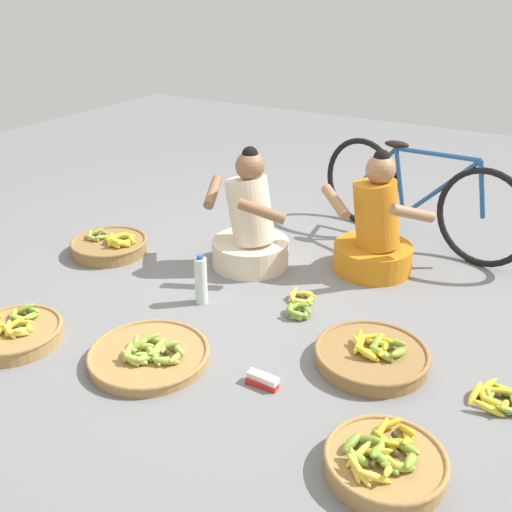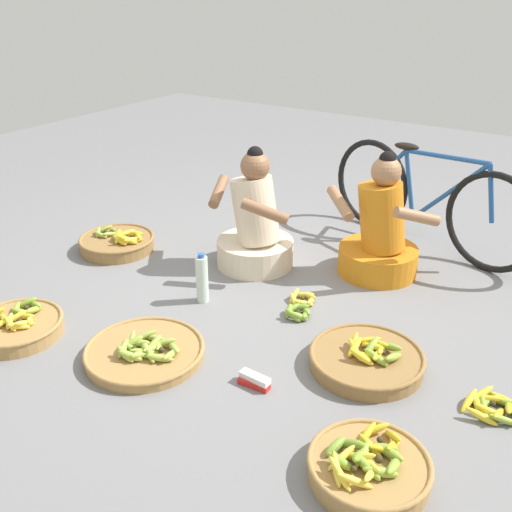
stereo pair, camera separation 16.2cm
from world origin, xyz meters
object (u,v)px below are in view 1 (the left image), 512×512
at_px(banana_basket_front_left, 149,355).
at_px(banana_basket_mid_right, 372,355).
at_px(vendor_woman_front, 250,229).
at_px(packet_carton_stack, 262,381).
at_px(banana_basket_back_center, 385,461).
at_px(water_bottle, 201,280).
at_px(banana_basket_near_vendor, 110,245).
at_px(loose_bananas_front_center, 300,306).
at_px(loose_bananas_back_right, 498,398).
at_px(vendor_woman_behind, 374,233).
at_px(bicycle_leaning, 417,196).
at_px(banana_basket_mid_left, 14,333).

relative_size(banana_basket_front_left, banana_basket_mid_right, 1.07).
relative_size(vendor_woman_front, packet_carton_stack, 5.08).
bearing_deg(banana_basket_back_center, water_bottle, 152.02).
distance_m(banana_basket_front_left, packet_carton_stack, 0.61).
xyz_separation_m(banana_basket_near_vendor, banana_basket_front_left, (1.09, -0.88, -0.02)).
distance_m(banana_basket_front_left, loose_bananas_front_center, 0.96).
bearing_deg(loose_bananas_back_right, vendor_woman_behind, 134.33).
bearing_deg(packet_carton_stack, banana_basket_front_left, -168.84).
bearing_deg(bicycle_leaning, vendor_woman_behind, -99.35).
height_order(banana_basket_front_left, water_bottle, water_bottle).
xyz_separation_m(banana_basket_front_left, loose_bananas_front_center, (0.44, 0.85, -0.01)).
distance_m(loose_bananas_front_center, loose_bananas_back_right, 1.21).
relative_size(vendor_woman_front, banana_basket_mid_left, 1.61).
xyz_separation_m(banana_basket_mid_left, loose_bananas_back_right, (2.35, 0.79, -0.03)).
bearing_deg(packet_carton_stack, banana_basket_mid_left, -165.51).
relative_size(banana_basket_front_left, packet_carton_stack, 3.84).
xyz_separation_m(bicycle_leaning, water_bottle, (-0.83, -1.53, -0.21)).
relative_size(banana_basket_back_center, water_bottle, 1.55).
height_order(vendor_woman_front, loose_bananas_back_right, vendor_woman_front).
relative_size(vendor_woman_front, banana_basket_near_vendor, 1.54).
bearing_deg(bicycle_leaning, water_bottle, -118.46).
height_order(vendor_woman_front, banana_basket_mid_right, vendor_woman_front).
distance_m(banana_basket_mid_left, loose_bananas_back_right, 2.48).
bearing_deg(vendor_woman_behind, packet_carton_stack, -90.48).
distance_m(vendor_woman_front, banana_basket_front_left, 1.26).
distance_m(banana_basket_near_vendor, packet_carton_stack, 1.86).
xyz_separation_m(bicycle_leaning, loose_bananas_front_center, (-0.27, -1.31, -0.33)).
bearing_deg(vendor_woman_front, banana_basket_near_vendor, -160.29).
relative_size(banana_basket_front_left, loose_bananas_back_right, 2.31).
distance_m(loose_bananas_front_center, water_bottle, 0.61).
bearing_deg(banana_basket_near_vendor, water_bottle, -14.34).
distance_m(vendor_woman_front, bicycle_leaning, 1.26).
distance_m(bicycle_leaning, packet_carton_stack, 2.07).
relative_size(vendor_woman_behind, banana_basket_near_vendor, 1.54).
bearing_deg(banana_basket_front_left, packet_carton_stack, 11.16).
height_order(vendor_woman_behind, bicycle_leaning, vendor_woman_behind).
distance_m(banana_basket_front_left, banana_basket_mid_right, 1.14).
bearing_deg(packet_carton_stack, water_bottle, 144.36).
distance_m(vendor_woman_behind, banana_basket_front_left, 1.71).
bearing_deg(vendor_woman_front, loose_bananas_front_center, -33.40).
bearing_deg(loose_bananas_front_center, bicycle_leaning, 78.17).
distance_m(banana_basket_mid_left, loose_bananas_front_center, 1.60).
distance_m(vendor_woman_front, loose_bananas_front_center, 0.72).
xyz_separation_m(banana_basket_near_vendor, loose_bananas_back_right, (2.70, -0.32, -0.03)).
bearing_deg(packet_carton_stack, loose_bananas_back_right, 23.73).
relative_size(banana_basket_mid_right, loose_bananas_front_center, 1.69).
distance_m(banana_basket_back_center, loose_bananas_front_center, 1.30).
bearing_deg(banana_basket_back_center, banana_basket_near_vendor, 157.27).
bearing_deg(loose_bananas_front_center, vendor_woman_front, 146.60).
bearing_deg(loose_bananas_front_center, banana_basket_mid_left, -137.51).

